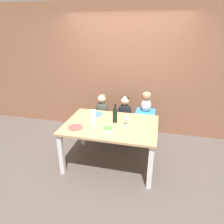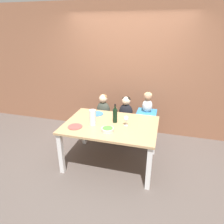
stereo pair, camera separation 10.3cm
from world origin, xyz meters
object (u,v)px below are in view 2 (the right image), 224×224
object	(u,v)px
dinner_plate_front_left	(75,127)
dinner_plate_back_left	(97,114)
wine_glass_near	(126,119)
chair_far_left	(104,121)
salad_bowl_large	(108,129)
chair_far_center	(125,124)
wine_bottle	(115,115)
person_child_center	(126,109)
paper_towel_roll	(93,117)
person_baby_right	(148,101)
person_child_left	(103,106)
chair_right_highchair	(146,118)

from	to	relation	value
dinner_plate_front_left	dinner_plate_back_left	distance (m)	0.60
wine_glass_near	dinner_plate_front_left	bearing A→B (deg)	-160.60
chair_far_left	salad_bowl_large	xyz separation A→B (m)	(0.40, -1.04, 0.39)
chair_far_center	dinner_plate_back_left	xyz separation A→B (m)	(-0.44, -0.46, 0.36)
wine_bottle	salad_bowl_large	xyz separation A→B (m)	(-0.02, -0.34, -0.09)
person_child_center	wine_glass_near	bearing A→B (deg)	-78.21
paper_towel_roll	wine_bottle	bearing A→B (deg)	30.30
paper_towel_roll	dinner_plate_front_left	size ratio (longest dim) A/B	1.13
person_baby_right	salad_bowl_large	bearing A→B (deg)	-114.66
wine_bottle	dinner_plate_front_left	size ratio (longest dim) A/B	1.41
chair_far_center	paper_towel_roll	xyz separation A→B (m)	(-0.36, -0.88, 0.48)
chair_far_left	chair_far_center	distance (m)	0.47
wine_glass_near	salad_bowl_large	bearing A→B (deg)	-130.04
chair_far_center	salad_bowl_large	world-z (taller)	salad_bowl_large
paper_towel_roll	chair_far_center	bearing A→B (deg)	67.76
dinner_plate_front_left	wine_bottle	bearing A→B (deg)	31.38
chair_far_center	person_child_left	bearing A→B (deg)	179.85
chair_right_highchair	paper_towel_roll	distance (m)	1.21
chair_far_left	person_child_center	world-z (taller)	person_child_center
dinner_plate_front_left	dinner_plate_back_left	bearing A→B (deg)	74.29
chair_far_left	person_child_center	bearing A→B (deg)	0.15
chair_far_left	wine_bottle	bearing A→B (deg)	-58.48
paper_towel_roll	dinner_plate_back_left	size ratio (longest dim) A/B	1.13
chair_right_highchair	dinner_plate_front_left	world-z (taller)	dinner_plate_front_left
person_baby_right	wine_glass_near	bearing A→B (deg)	-108.03
paper_towel_roll	person_baby_right	bearing A→B (deg)	48.86
paper_towel_roll	dinner_plate_front_left	world-z (taller)	paper_towel_roll
person_child_center	person_baby_right	size ratio (longest dim) A/B	1.32
chair_far_left	person_child_left	distance (m)	0.33
paper_towel_roll	chair_right_highchair	bearing A→B (deg)	48.80
chair_far_left	wine_bottle	xyz separation A→B (m)	(0.43, -0.69, 0.48)
chair_far_center	person_baby_right	distance (m)	0.67
chair_far_left	paper_towel_roll	world-z (taller)	paper_towel_roll
chair_far_left	dinner_plate_back_left	size ratio (longest dim) A/B	2.07
chair_far_left	person_child_center	xyz separation A→B (m)	(0.47, 0.00, 0.33)
person_baby_right	dinner_plate_front_left	bearing A→B (deg)	-134.30
person_child_left	dinner_plate_back_left	size ratio (longest dim) A/B	2.27
person_child_center	salad_bowl_large	xyz separation A→B (m)	(-0.07, -1.04, 0.06)
chair_far_left	salad_bowl_large	size ratio (longest dim) A/B	2.50
chair_far_left	person_baby_right	bearing A→B (deg)	0.12
person_child_left	salad_bowl_large	size ratio (longest dim) A/B	2.73
wine_bottle	paper_towel_roll	xyz separation A→B (m)	(-0.32, -0.19, 0.00)
chair_far_left	paper_towel_roll	bearing A→B (deg)	-83.07
chair_far_left	paper_towel_roll	size ratio (longest dim) A/B	1.83
paper_towel_roll	salad_bowl_large	xyz separation A→B (m)	(0.29, -0.16, -0.09)
chair_right_highchair	person_child_center	distance (m)	0.44
chair_right_highchair	salad_bowl_large	size ratio (longest dim) A/B	3.77
paper_towel_roll	person_child_center	bearing A→B (deg)	67.79
person_child_center	chair_right_highchair	bearing A→B (deg)	-0.18
dinner_plate_back_left	paper_towel_roll	bearing A→B (deg)	-79.38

